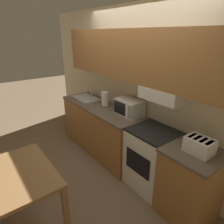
{
  "coord_description": "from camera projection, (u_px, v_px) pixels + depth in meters",
  "views": [
    {
      "loc": [
        2.21,
        -2.19,
        2.13
      ],
      "look_at": [
        0.05,
        -0.55,
        1.05
      ],
      "focal_mm": 32.0,
      "sensor_mm": 36.0,
      "label": 1
    }
  ],
  "objects": [
    {
      "name": "stove_range",
      "position": [
        152.0,
        159.0,
        2.85
      ],
      "size": [
        0.63,
        0.57,
        0.9
      ],
      "color": "white",
      "rests_on": "ground_plane"
    },
    {
      "name": "wall_back",
      "position": [
        136.0,
        74.0,
        3.03
      ],
      "size": [
        5.51,
        0.38,
        2.55
      ],
      "color": "beige",
      "rests_on": "ground_plane"
    },
    {
      "name": "microwave",
      "position": [
        129.0,
        107.0,
        3.17
      ],
      "size": [
        0.44,
        0.29,
        0.26
      ],
      "color": "white",
      "rests_on": "lower_counter_main"
    },
    {
      "name": "dining_table",
      "position": [
        16.0,
        182.0,
        2.14
      ],
      "size": [
        0.99,
        0.77,
        0.75
      ],
      "color": "#9E7042",
      "rests_on": "ground_plane"
    },
    {
      "name": "paper_towel_roll",
      "position": [
        105.0,
        99.0,
        3.54
      ],
      "size": [
        0.15,
        0.15,
        0.27
      ],
      "color": "black",
      "rests_on": "lower_counter_main"
    },
    {
      "name": "sink_basin",
      "position": [
        86.0,
        98.0,
        3.99
      ],
      "size": [
        0.58,
        0.37,
        0.26
      ],
      "color": "#B7BABF",
      "rests_on": "lower_counter_main"
    },
    {
      "name": "toaster",
      "position": [
        199.0,
        146.0,
        2.16
      ],
      "size": [
        0.3,
        0.22,
        0.17
      ],
      "color": "white",
      "rests_on": "lower_counter_right_stub"
    },
    {
      "name": "ground_plane",
      "position": [
        134.0,
        158.0,
        3.65
      ],
      "size": [
        16.0,
        16.0,
        0.0
      ],
      "primitive_type": "plane",
      "color": "#7F664C"
    },
    {
      "name": "lower_counter_main",
      "position": [
        101.0,
        128.0,
        3.77
      ],
      "size": [
        1.88,
        0.62,
        0.9
      ],
      "color": "#A36B38",
      "rests_on": "ground_plane"
    },
    {
      "name": "lower_counter_right_stub",
      "position": [
        190.0,
        184.0,
        2.38
      ],
      "size": [
        0.61,
        0.62,
        0.9
      ],
      "color": "#A36B38",
      "rests_on": "ground_plane"
    }
  ]
}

